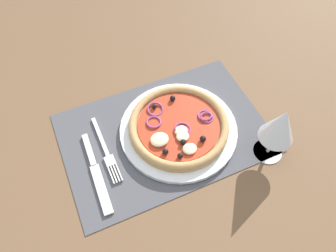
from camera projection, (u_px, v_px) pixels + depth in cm
name	position (u px, v px, depth cm)	size (l,w,h in cm)	color
ground_plane	(164.00, 136.00, 76.71)	(190.00, 140.00, 2.40)	brown
placemat	(164.00, 133.00, 75.55)	(46.36, 31.03, 0.40)	#4C4C51
plate	(178.00, 129.00, 75.20)	(27.02, 27.02, 1.06)	white
pizza	(179.00, 126.00, 73.80)	(22.75, 22.75, 2.68)	tan
fork	(107.00, 152.00, 72.21)	(2.24, 18.02, 0.44)	silver
knife	(96.00, 173.00, 69.38)	(2.33, 20.04, 0.62)	silver
wine_glass	(280.00, 127.00, 64.64)	(7.20, 7.20, 14.90)	silver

